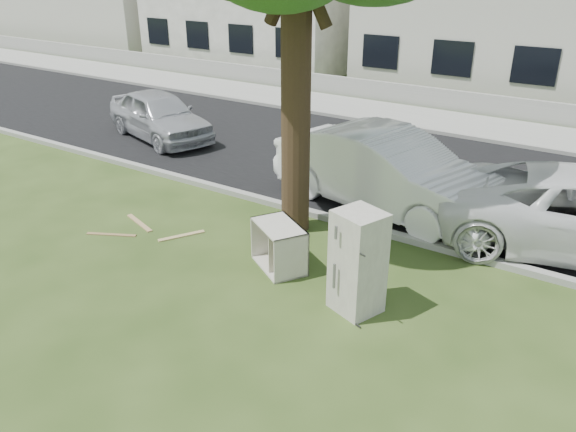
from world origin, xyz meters
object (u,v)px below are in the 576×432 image
Objects in this scene: cabinet at (279,246)px; car_left at (159,115)px; car_center at (388,172)px; fridge at (358,262)px.

car_left is (-7.12, 4.31, 0.30)m from cabinet.
cabinet is at bearing -176.70° from car_center.
car_left is at bearing 93.91° from car_center.
car_center is 1.25× the size of car_left.
car_left reaches higher than cabinet.
cabinet is (-1.67, 0.41, -0.40)m from fridge.
car_center is at bearing 127.90° from fridge.
car_left is (-7.61, 1.08, -0.14)m from car_center.
car_center is at bearing -80.62° from car_left.
car_center reaches higher than car_left.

